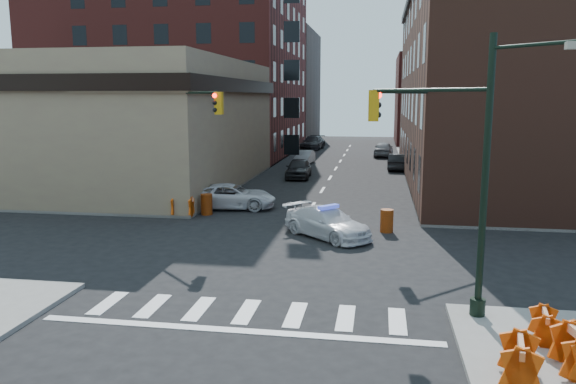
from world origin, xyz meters
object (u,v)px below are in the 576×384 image
(pedestrian_b, at_px, (114,195))
(barrel_road, at_px, (387,221))
(parked_car_wnear, at_px, (299,168))
(barricade_nw_a, at_px, (183,206))
(barrel_bank, at_px, (207,204))
(parked_car_enear, at_px, (398,162))
(police_car, at_px, (327,223))
(pickup, at_px, (231,196))
(pedestrian_a, at_px, (200,192))
(barricade_se_a, at_px, (545,326))
(parked_car_wfar, at_px, (305,157))

(pedestrian_b, height_order, barrel_road, pedestrian_b)
(parked_car_wnear, distance_m, barricade_nw_a, 16.38)
(barrel_road, height_order, barricade_nw_a, barricade_nw_a)
(barrel_bank, bearing_deg, parked_car_wnear, 78.56)
(parked_car_enear, distance_m, barrel_bank, 23.97)
(parked_car_wnear, relative_size, barricade_nw_a, 3.55)
(police_car, height_order, parked_car_enear, parked_car_enear)
(pickup, distance_m, pedestrian_a, 1.91)
(barricade_se_a, bearing_deg, police_car, 40.80)
(parked_car_wnear, xyz_separation_m, pedestrian_a, (-4.00, -12.91, 0.16))
(barrel_road, xyz_separation_m, barricade_nw_a, (-10.80, 1.47, 0.08))
(pedestrian_b, bearing_deg, parked_car_wnear, 68.99)
(pedestrian_b, xyz_separation_m, barricade_se_a, (19.11, -14.48, -0.41))
(pedestrian_b, relative_size, barricade_nw_a, 1.27)
(parked_car_enear, bearing_deg, pickup, 67.22)
(pedestrian_a, bearing_deg, parked_car_wnear, 69.20)
(parked_car_wfar, height_order, barricade_se_a, parked_car_wfar)
(pickup, xyz_separation_m, pedestrian_a, (-1.90, 0.02, 0.22))
(pickup, xyz_separation_m, barrel_bank, (-0.90, -1.90, -0.14))
(parked_car_wfar, bearing_deg, pickup, -89.48)
(barricade_se_a, bearing_deg, parked_car_enear, 13.13)
(barrel_road, distance_m, barrel_bank, 10.12)
(pickup, height_order, barricade_nw_a, pickup)
(barrel_road, bearing_deg, barricade_nw_a, 172.24)
(pickup, xyz_separation_m, parked_car_wnear, (2.10, 12.93, 0.06))
(parked_car_wfar, height_order, barrel_road, parked_car_wfar)
(barricade_se_a, height_order, barricade_nw_a, barricade_nw_a)
(barrel_road, bearing_deg, parked_car_enear, 87.11)
(parked_car_wfar, bearing_deg, barrel_road, -70.33)
(pedestrian_a, distance_m, barrel_bank, 2.19)
(barrel_bank, bearing_deg, barricade_nw_a, -133.20)
(parked_car_wfar, distance_m, barricade_se_a, 40.61)
(parked_car_wnear, xyz_separation_m, barrel_bank, (-3.00, -14.82, -0.21))
(parked_car_enear, xyz_separation_m, barrel_bank, (-11.00, -21.29, -0.14))
(pedestrian_b, relative_size, barricade_se_a, 1.50)
(parked_car_wfar, bearing_deg, barrel_bank, -91.32)
(pedestrian_a, bearing_deg, barricade_nw_a, -93.58)
(barrel_bank, bearing_deg, pickup, 64.60)
(pedestrian_a, bearing_deg, barrel_road, -25.99)
(police_car, relative_size, pedestrian_a, 2.99)
(pedestrian_a, relative_size, barricade_nw_a, 1.22)
(pickup, bearing_deg, pedestrian_a, 83.20)
(barrel_bank, xyz_separation_m, barricade_se_a, (13.72, -14.64, -0.01))
(barrel_road, bearing_deg, parked_car_wfar, 105.71)
(pedestrian_b, height_order, barricade_nw_a, pedestrian_b)
(parked_car_enear, xyz_separation_m, barricade_nw_a, (-12.00, -22.36, -0.08))
(parked_car_wnear, height_order, barrel_bank, parked_car_wnear)
(barricade_nw_a, bearing_deg, police_car, -21.67)
(pickup, relative_size, barrel_bank, 4.50)
(pedestrian_b, bearing_deg, barrel_road, -0.66)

